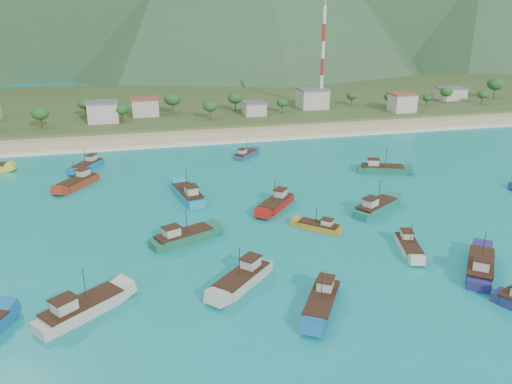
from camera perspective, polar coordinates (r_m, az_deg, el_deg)
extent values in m
plane|color=#0C7F86|center=(83.70, -2.21, -6.50)|extent=(600.00, 600.00, 0.00)
cube|color=beige|center=(157.59, -8.09, 6.18)|extent=(400.00, 18.00, 1.20)
cube|color=#385123|center=(217.12, -9.85, 9.92)|extent=(400.00, 110.00, 2.40)
cube|color=white|center=(148.42, -7.69, 5.33)|extent=(400.00, 2.50, 0.08)
cube|color=beige|center=(177.69, -17.07, 8.68)|extent=(9.89, 7.68, 6.47)
cube|color=beige|center=(185.12, -12.54, 9.43)|extent=(9.13, 7.61, 5.90)
cube|color=beige|center=(182.18, -0.20, 9.48)|extent=(7.43, 7.49, 4.31)
cube|color=beige|center=(196.48, 6.44, 10.54)|extent=(10.42, 10.05, 7.02)
cube|color=beige|center=(195.55, 16.36, 9.72)|extent=(8.34, 7.42, 6.34)
cube|color=beige|center=(229.25, 21.35, 10.38)|extent=(10.84, 7.76, 4.64)
cylinder|color=red|center=(197.26, 7.42, 10.42)|extent=(1.20, 1.20, 6.19)
cylinder|color=white|center=(196.33, 7.50, 12.20)|extent=(1.20, 1.20, 6.19)
cylinder|color=red|center=(195.58, 7.59, 13.99)|extent=(1.20, 1.20, 6.19)
cylinder|color=white|center=(195.03, 7.67, 15.79)|extent=(1.20, 1.20, 6.19)
cylinder|color=red|center=(194.68, 7.76, 17.61)|extent=(1.20, 1.20, 6.19)
cylinder|color=white|center=(194.52, 7.85, 19.43)|extent=(1.20, 1.20, 6.19)
cube|color=#1990BA|center=(105.74, -7.76, -0.42)|extent=(5.72, 12.46, 2.18)
cube|color=beige|center=(102.85, -7.41, 0.17)|extent=(2.67, 3.09, 1.77)
cylinder|color=#382114|center=(105.18, -7.96, 1.51)|extent=(0.12, 0.12, 4.91)
cube|color=#A41613|center=(100.10, 2.26, -1.51)|extent=(9.55, 10.38, 1.98)
cube|color=beige|center=(101.36, 2.80, -0.15)|extent=(3.13, 3.18, 1.61)
cylinder|color=#382114|center=(98.43, 2.13, 0.11)|extent=(0.12, 0.12, 4.46)
cube|color=#C47D1F|center=(91.25, 7.13, -4.07)|extent=(7.52, 7.24, 1.47)
cube|color=beige|center=(90.18, 8.13, -3.50)|extent=(2.35, 2.33, 1.19)
cylinder|color=#382114|center=(90.46, 6.92, -2.63)|extent=(0.12, 0.12, 3.30)
cube|color=#1C624D|center=(125.74, 14.23, 2.45)|extent=(11.52, 6.84, 2.01)
cube|color=beige|center=(124.90, 13.28, 3.29)|extent=(3.06, 2.76, 1.64)
cylinder|color=#382114|center=(124.91, 14.65, 3.86)|extent=(0.12, 0.12, 4.53)
cube|color=#B9B5A9|center=(70.44, -19.15, -12.65)|extent=(11.53, 10.01, 2.16)
cube|color=beige|center=(68.45, -21.06, -12.02)|extent=(3.46, 3.36, 1.75)
cylinder|color=#382114|center=(68.97, -19.01, -9.99)|extent=(0.12, 0.12, 4.85)
cube|color=#1B6341|center=(86.73, -8.22, -5.26)|extent=(11.54, 7.49, 2.03)
cube|color=beige|center=(85.00, -9.62, -4.52)|extent=(3.14, 2.89, 1.65)
cylinder|color=#382114|center=(85.65, -7.96, -3.16)|extent=(0.12, 0.12, 4.56)
cube|color=navy|center=(135.23, -1.16, 4.22)|extent=(7.87, 8.26, 1.60)
cube|color=beige|center=(133.34, -1.55, 4.63)|extent=(2.54, 2.57, 1.30)
cylinder|color=#382114|center=(134.96, -1.06, 5.34)|extent=(0.12, 0.12, 3.61)
cube|color=maroon|center=(119.34, -19.71, 0.92)|extent=(8.89, 11.05, 2.02)
cube|color=beige|center=(120.44, -19.14, 2.08)|extent=(3.09, 3.23, 1.64)
cylinder|color=#382114|center=(117.91, -20.09, 2.33)|extent=(0.12, 0.12, 4.54)
cube|color=#126995|center=(131.64, -18.73, 2.75)|extent=(7.83, 10.40, 1.87)
cube|color=beige|center=(132.81, -18.30, 3.71)|extent=(2.81, 2.97, 1.52)
cylinder|color=#382114|center=(130.36, -19.02, 3.94)|extent=(0.12, 0.12, 4.20)
cube|color=navy|center=(83.60, 24.23, -7.94)|extent=(10.09, 11.38, 2.14)
cube|color=beige|center=(80.58, 24.36, -7.47)|extent=(3.36, 3.44, 1.74)
cylinder|color=#382114|center=(82.73, 24.59, -5.60)|extent=(0.12, 0.12, 4.82)
cube|color=#1A6E57|center=(101.10, 13.57, -1.84)|extent=(11.47, 9.01, 2.08)
cube|color=beige|center=(98.52, 12.97, -1.19)|extent=(3.32, 3.17, 1.69)
cylinder|color=#382114|center=(100.45, 13.92, 0.06)|extent=(0.12, 0.12, 4.68)
cube|color=#B9B4A7|center=(73.24, -1.59, -10.11)|extent=(10.44, 10.29, 2.06)
cube|color=beige|center=(74.02, -0.61, -8.10)|extent=(3.29, 3.28, 1.67)
cylinder|color=#382114|center=(71.14, -1.91, -8.01)|extent=(0.12, 0.12, 4.63)
cube|color=beige|center=(86.73, 17.04, -6.13)|extent=(5.04, 9.51, 1.66)
cube|color=beige|center=(87.73, 16.84, -4.71)|extent=(2.17, 2.44, 1.35)
cylinder|color=#382114|center=(85.16, 17.30, -4.65)|extent=(0.12, 0.12, 3.73)
cube|color=#175FA3|center=(68.65, 7.51, -12.61)|extent=(8.46, 10.89, 1.97)
cube|color=beige|center=(69.58, 7.93, -10.42)|extent=(2.99, 3.14, 1.60)
cylinder|color=#382114|center=(66.45, 7.53, -10.56)|extent=(0.12, 0.12, 4.43)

